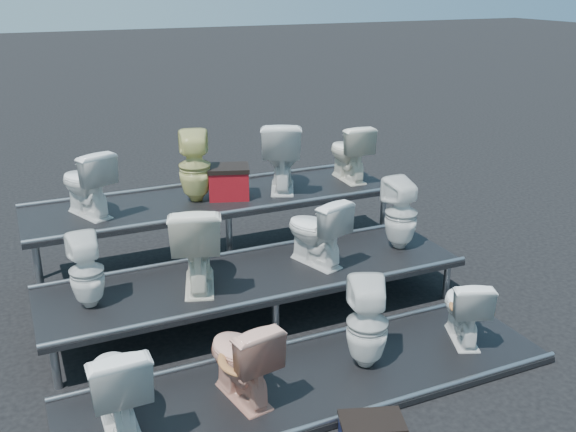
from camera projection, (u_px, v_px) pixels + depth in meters
name	position (u px, v px, depth m)	size (l,w,h in m)	color
ground	(257.00, 315.00, 6.54)	(80.00, 80.00, 0.00)	black
tier_front	(314.00, 380.00, 5.42)	(4.20, 1.20, 0.06)	black
tier_mid	(257.00, 294.00, 6.46)	(4.20, 1.20, 0.46)	black
tier_back	(216.00, 232.00, 7.51)	(4.20, 1.20, 0.86)	black
toilet_0	(116.00, 385.00, 4.66)	(0.44, 0.76, 0.78)	white
toilet_1	(241.00, 358.00, 5.04)	(0.40, 0.71, 0.72)	tan
toilet_2	(367.00, 324.00, 5.46)	(0.36, 0.37, 0.80)	white
toilet_3	(464.00, 308.00, 5.88)	(0.36, 0.64, 0.65)	white
toilet_4	(87.00, 271.00, 5.65)	(0.30, 0.31, 0.68)	white
toilet_5	(197.00, 244.00, 6.01)	(0.47, 0.82, 0.84)	white
toilet_6	(316.00, 230.00, 6.51)	(0.40, 0.70, 0.72)	white
toilet_7	(401.00, 214.00, 6.89)	(0.35, 0.36, 0.78)	white
toilet_8	(86.00, 183.00, 6.70)	(0.40, 0.70, 0.71)	white
toilet_9	(195.00, 166.00, 7.14)	(0.36, 0.37, 0.79)	#D9D480
toilet_10	(282.00, 155.00, 7.53)	(0.46, 0.81, 0.83)	white
toilet_11	(349.00, 152.00, 7.90)	(0.39, 0.69, 0.71)	white
red_crate	(229.00, 184.00, 7.31)	(0.45, 0.36, 0.32)	maroon
step_stool	(371.00, 432.00, 4.73)	(0.45, 0.27, 0.16)	black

